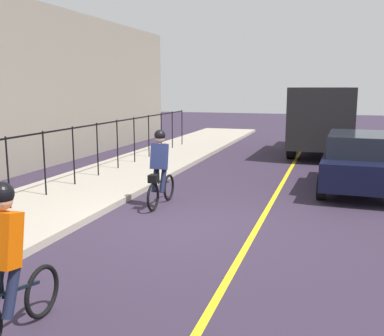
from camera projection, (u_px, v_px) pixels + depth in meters
The scene contains 8 objects.
ground_plane at pixel (176, 226), 9.25m from camera, with size 80.00×80.00×0.00m, color #302638.
lane_line_centre at pixel (254, 233), 8.77m from camera, with size 36.00×0.12×0.01m, color yellow.
sidewalk at pixel (35, 209), 10.25m from camera, with size 40.00×3.20×0.15m, color #A79B8C.
iron_fence at pixel (44, 150), 11.09m from camera, with size 21.07×0.04×1.60m.
cyclist_lead at pixel (160, 169), 10.62m from camera, with size 1.71×0.36×1.83m.
cyclist_follow at pixel (5, 265), 4.89m from camera, with size 1.71×0.36×1.83m.
patrol_sedan at pixel (359, 160), 12.33m from camera, with size 4.46×2.04×1.58m.
box_truck_background at pixel (325, 117), 18.98m from camera, with size 6.77×2.68×2.78m.
Camera 1 is at (-8.38, -3.00, 2.81)m, focal length 42.30 mm.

